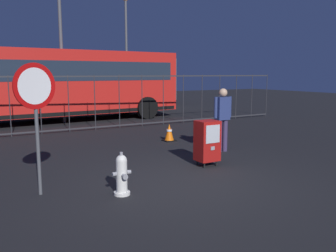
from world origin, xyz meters
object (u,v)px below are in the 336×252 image
newspaper_box_primary (207,141)px  street_light_far_right (60,11)px  pedestrian (223,116)px  fire_hydrant (122,175)px  bus_near (57,82)px  traffic_cone (169,133)px  street_light_near_left (126,44)px  bus_far (93,79)px  stop_sign (36,101)px

newspaper_box_primary → street_light_far_right: bearing=97.4°
pedestrian → street_light_far_right: street_light_far_right is taller
newspaper_box_primary → pedestrian: bearing=39.3°
fire_hydrant → bus_near: (1.14, 9.98, 1.36)m
fire_hydrant → traffic_cone: fire_hydrant is taller
traffic_cone → street_light_near_left: street_light_near_left is taller
traffic_cone → bus_far: 11.04m
fire_hydrant → newspaper_box_primary: (2.39, 0.85, 0.22)m
bus_near → bus_far: (3.06, 4.70, 0.00)m
fire_hydrant → pedestrian: (3.58, 1.82, 0.60)m
bus_far → street_light_far_right: 6.59m
newspaper_box_primary → bus_far: bus_far is taller
stop_sign → pedestrian: stop_sign is taller
bus_near → street_light_near_left: street_light_near_left is taller
street_light_far_right → traffic_cone: bearing=-72.2°
stop_sign → street_light_far_right: street_light_far_right is taller
pedestrian → bus_near: bearing=106.7°
bus_near → bus_far: size_ratio=0.99×
stop_sign → traffic_cone: (4.31, 3.09, -1.34)m
fire_hydrant → newspaper_box_primary: bearing=19.5°
bus_far → street_light_near_left: 2.86m
bus_far → street_light_far_right: (-2.93, -5.19, 2.81)m
bus_far → pedestrian: bearing=-100.6°
traffic_cone → bus_near: size_ratio=0.05×
bus_near → bus_far: bearing=54.2°
newspaper_box_primary → street_light_near_left: size_ratio=0.16×
pedestrian → street_light_far_right: size_ratio=0.21×
pedestrian → stop_sign: bearing=-166.8°
traffic_cone → bus_near: bus_near is taller
bus_near → street_light_far_right: 2.86m
pedestrian → street_light_far_right: (-2.32, 7.66, 3.57)m
street_light_far_right → stop_sign: bearing=-105.7°
newspaper_box_primary → stop_sign: (-3.60, -0.15, 1.03)m
stop_sign → traffic_cone: bearing=35.6°
newspaper_box_primary → street_light_far_right: size_ratio=0.13×
newspaper_box_primary → traffic_cone: newspaper_box_primary is taller
stop_sign → bus_near: bus_near is taller
bus_near → street_light_near_left: size_ratio=1.64×
pedestrian → traffic_cone: (-0.49, 1.96, -0.69)m
fire_hydrant → street_light_far_right: size_ratio=0.09×
newspaper_box_primary → stop_sign: 3.75m
street_light_near_left → street_light_far_right: (-4.77, -4.48, 0.75)m
traffic_cone → bus_near: 6.65m
bus_near → bus_far: 5.61m
fire_hydrant → newspaper_box_primary: 2.55m
newspaper_box_primary → stop_sign: size_ratio=0.46×
fire_hydrant → stop_sign: (-1.21, 0.70, 1.25)m
pedestrian → street_light_near_left: 12.70m
street_light_near_left → street_light_far_right: street_light_far_right is taller
street_light_near_left → newspaper_box_primary: bearing=-105.5°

